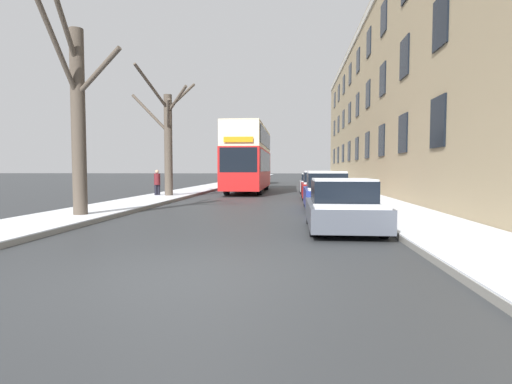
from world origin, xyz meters
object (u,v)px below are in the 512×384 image
at_px(parked_car_1, 326,192).
at_px(pedestrian_left_sidewalk, 157,182).
at_px(bare_tree_left_0, 78,113).
at_px(double_decker_bus, 249,156).
at_px(oncoming_van, 259,172).
at_px(parked_car_2, 317,186).
at_px(parked_car_3, 313,184).
at_px(parked_car_0, 343,206).
at_px(bare_tree_left_1, 168,136).

xyz_separation_m(parked_car_1, pedestrian_left_sidewalk, (-9.15, 5.94, 0.18)).
height_order(bare_tree_left_0, parked_car_1, bare_tree_left_0).
relative_size(double_decker_bus, oncoming_van, 2.07).
height_order(parked_car_2, oncoming_van, oncoming_van).
bearing_deg(double_decker_bus, parked_car_3, -9.39).
bearing_deg(parked_car_1, parked_car_0, -90.00).
height_order(parked_car_1, oncoming_van, oncoming_van).
xyz_separation_m(bare_tree_left_0, parked_car_0, (8.27, -1.47, -2.81)).
bearing_deg(bare_tree_left_1, pedestrian_left_sidewalk, 164.92).
relative_size(bare_tree_left_0, pedestrian_left_sidewalk, 4.46).
distance_m(double_decker_bus, parked_car_2, 8.06).
distance_m(bare_tree_left_1, parked_car_0, 14.34).
relative_size(bare_tree_left_1, parked_car_1, 1.62).
height_order(double_decker_bus, parked_car_1, double_decker_bus).
bearing_deg(parked_car_0, parked_car_3, 90.00).
bearing_deg(parked_car_2, parked_car_0, -90.00).
distance_m(parked_car_1, parked_car_2, 5.88).
xyz_separation_m(double_decker_bus, parked_car_3, (4.54, -0.75, -1.97)).
bearing_deg(pedestrian_left_sidewalk, parked_car_2, -28.85).
distance_m(parked_car_0, oncoming_van, 35.58).
bearing_deg(bare_tree_left_0, pedestrian_left_sidewalk, 95.05).
distance_m(double_decker_bus, pedestrian_left_sidewalk, 8.00).
bearing_deg(oncoming_van, parked_car_2, -77.43).
xyz_separation_m(parked_car_3, oncoming_van, (-5.31, 18.18, 0.70)).
relative_size(bare_tree_left_0, parked_car_0, 1.84).
xyz_separation_m(bare_tree_left_0, parked_car_3, (8.27, 15.53, -2.81)).
distance_m(bare_tree_left_0, pedestrian_left_sidewalk, 10.32).
relative_size(bare_tree_left_1, parked_car_2, 1.74).
distance_m(oncoming_van, pedestrian_left_sidewalk, 24.06).
xyz_separation_m(parked_car_2, oncoming_van, (-5.31, 23.82, 0.62)).
bearing_deg(parked_car_3, parked_car_0, -90.00).
xyz_separation_m(bare_tree_left_1, parked_car_1, (8.43, -5.75, -2.79)).
bearing_deg(parked_car_3, oncoming_van, 106.28).
relative_size(bare_tree_left_1, double_decker_bus, 0.64).
bearing_deg(bare_tree_left_1, bare_tree_left_0, -89.03).
distance_m(bare_tree_left_1, double_decker_bus, 7.64).
xyz_separation_m(parked_car_3, pedestrian_left_sidewalk, (-9.15, -5.56, 0.25)).
xyz_separation_m(bare_tree_left_0, pedestrian_left_sidewalk, (-0.88, 9.96, -2.56)).
bearing_deg(bare_tree_left_0, bare_tree_left_1, 90.97).
xyz_separation_m(bare_tree_left_1, double_decker_bus, (3.89, 6.51, -0.90)).
xyz_separation_m(bare_tree_left_1, oncoming_van, (3.12, 23.94, -2.17)).
height_order(parked_car_0, parked_car_2, parked_car_2).
bearing_deg(bare_tree_left_0, parked_car_3, 61.96).
xyz_separation_m(parked_car_1, parked_car_3, (0.00, 11.51, -0.07)).
xyz_separation_m(oncoming_van, pedestrian_left_sidewalk, (-3.84, -23.75, -0.45)).
bearing_deg(bare_tree_left_0, parked_car_1, 25.92).
bearing_deg(bare_tree_left_1, double_decker_bus, 59.11).
bearing_deg(oncoming_van, bare_tree_left_0, -95.01).
bearing_deg(parked_car_1, pedestrian_left_sidewalk, 147.00).
bearing_deg(double_decker_bus, pedestrian_left_sidewalk, -126.12).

